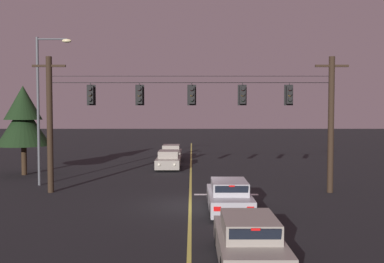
% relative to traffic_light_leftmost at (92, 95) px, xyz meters
% --- Properties ---
extents(ground_plane, '(180.00, 180.00, 0.00)m').
position_rel_traffic_light_leftmost_xyz_m(ground_plane, '(5.39, -3.16, -5.30)').
color(ground_plane, black).
extents(lane_centre_stripe, '(0.14, 60.00, 0.01)m').
position_rel_traffic_light_leftmost_xyz_m(lane_centre_stripe, '(5.39, 6.02, -5.30)').
color(lane_centre_stripe, '#D1C64C').
rests_on(lane_centre_stripe, ground).
extents(stop_bar_paint, '(3.40, 0.36, 0.01)m').
position_rel_traffic_light_leftmost_xyz_m(stop_bar_paint, '(7.29, -0.58, -5.30)').
color(stop_bar_paint, silver).
rests_on(stop_bar_paint, ground).
extents(signal_span_assembly, '(17.02, 0.32, 7.36)m').
position_rel_traffic_light_leftmost_xyz_m(signal_span_assembly, '(5.39, 0.02, -1.48)').
color(signal_span_assembly, '#2D2116').
rests_on(signal_span_assembly, ground).
extents(traffic_light_leftmost, '(0.48, 0.41, 1.22)m').
position_rel_traffic_light_leftmost_xyz_m(traffic_light_leftmost, '(0.00, 0.00, 0.00)').
color(traffic_light_leftmost, black).
extents(traffic_light_left_inner, '(0.48, 0.41, 1.22)m').
position_rel_traffic_light_leftmost_xyz_m(traffic_light_left_inner, '(2.64, 0.00, 0.00)').
color(traffic_light_left_inner, black).
extents(traffic_light_centre, '(0.48, 0.41, 1.22)m').
position_rel_traffic_light_leftmost_xyz_m(traffic_light_centre, '(5.46, 0.00, 0.00)').
color(traffic_light_centre, black).
extents(traffic_light_right_inner, '(0.48, 0.41, 1.22)m').
position_rel_traffic_light_leftmost_xyz_m(traffic_light_right_inner, '(8.20, 0.00, 0.00)').
color(traffic_light_right_inner, black).
extents(traffic_light_rightmost, '(0.48, 0.41, 1.22)m').
position_rel_traffic_light_leftmost_xyz_m(traffic_light_rightmost, '(10.72, 0.00, 0.00)').
color(traffic_light_rightmost, black).
extents(car_waiting_near_lane, '(1.80, 4.33, 1.39)m').
position_rel_traffic_light_leftmost_xyz_m(car_waiting_near_lane, '(7.10, -4.33, -4.66)').
color(car_waiting_near_lane, '#A5A5AD').
rests_on(car_waiting_near_lane, ground).
extents(car_oncoming_lead, '(1.80, 4.42, 1.39)m').
position_rel_traffic_light_leftmost_xyz_m(car_oncoming_lead, '(3.65, 9.66, -4.66)').
color(car_oncoming_lead, gray).
rests_on(car_oncoming_lead, ground).
extents(car_oncoming_trailing, '(1.80, 4.42, 1.39)m').
position_rel_traffic_light_leftmost_xyz_m(car_oncoming_trailing, '(3.57, 15.34, -4.66)').
color(car_oncoming_trailing, gray).
rests_on(car_oncoming_trailing, ground).
extents(car_waiting_second_near, '(1.80, 4.33, 1.39)m').
position_rel_traffic_light_leftmost_xyz_m(car_waiting_second_near, '(7.12, -10.62, -4.66)').
color(car_waiting_second_near, gray).
rests_on(car_waiting_second_near, ground).
extents(street_lamp_corner, '(2.11, 0.30, 8.79)m').
position_rel_traffic_light_leftmost_xyz_m(street_lamp_corner, '(-3.37, 2.22, -0.08)').
color(street_lamp_corner, '#4C4F54').
rests_on(street_lamp_corner, ground).
extents(tree_verge_near, '(3.62, 3.62, 6.21)m').
position_rel_traffic_light_leftmost_xyz_m(tree_verge_near, '(-6.24, 6.39, -1.39)').
color(tree_verge_near, '#332316').
rests_on(tree_verge_near, ground).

